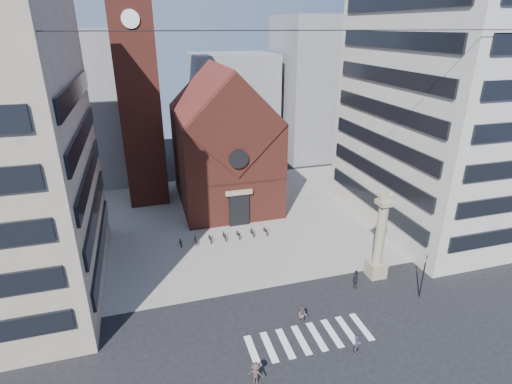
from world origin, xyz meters
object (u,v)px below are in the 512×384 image
at_px(pedestrian_0, 357,345).
at_px(scooter_0, 181,242).
at_px(traffic_light, 423,275).
at_px(lion_column, 379,244).
at_px(pedestrian_2, 355,279).
at_px(pedestrian_1, 303,316).

distance_m(pedestrian_0, scooter_0, 22.01).
xyz_separation_m(traffic_light, pedestrian_0, (-8.82, -4.45, -1.45)).
bearing_deg(traffic_light, lion_column, 116.46).
bearing_deg(pedestrian_2, lion_column, -48.25).
height_order(pedestrian_0, scooter_0, pedestrian_0).
distance_m(traffic_light, pedestrian_0, 9.99).
relative_size(lion_column, traffic_light, 2.02).
bearing_deg(pedestrian_2, scooter_0, 68.71).
xyz_separation_m(pedestrian_0, pedestrian_1, (-2.51, 4.16, -0.07)).
relative_size(pedestrian_0, pedestrian_2, 0.89).
height_order(pedestrian_0, pedestrian_2, pedestrian_2).
bearing_deg(scooter_0, pedestrian_2, -41.41).
xyz_separation_m(pedestrian_2, scooter_0, (-14.46, 12.11, -0.45)).
xyz_separation_m(traffic_light, pedestrian_1, (-11.33, -0.29, -1.52)).
relative_size(lion_column, pedestrian_2, 4.63).
bearing_deg(scooter_0, pedestrian_1, -63.63).
distance_m(lion_column, pedestrian_0, 11.18).
bearing_deg(lion_column, scooter_0, 147.91).
height_order(traffic_light, pedestrian_0, traffic_light).
bearing_deg(pedestrian_1, pedestrian_2, 52.03).
relative_size(traffic_light, pedestrian_1, 2.80).
distance_m(lion_column, traffic_light, 4.62).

